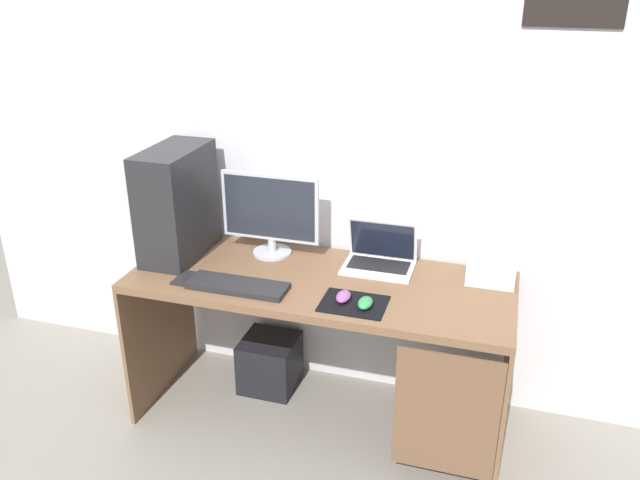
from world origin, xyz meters
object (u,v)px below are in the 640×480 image
at_px(cell_phone, 185,278).
at_px(keyboard, 238,286).
at_px(laptop, 380,258).
at_px(monitor, 270,214).
at_px(mouse_left, 343,297).
at_px(subwoofer, 270,362).
at_px(pc_tower, 177,203).
at_px(projector, 491,269).
at_px(mouse_right, 365,303).

bearing_deg(cell_phone, keyboard, -2.15).
distance_m(laptop, cell_phone, 0.85).
bearing_deg(monitor, mouse_left, -37.76).
bearing_deg(mouse_left, keyboard, -177.44).
bearing_deg(cell_phone, subwoofer, 53.61).
bearing_deg(pc_tower, mouse_left, -14.79).
distance_m(laptop, projector, 0.48).
xyz_separation_m(mouse_left, cell_phone, (-0.70, -0.01, -0.02)).
distance_m(mouse_left, mouse_right, 0.10).
xyz_separation_m(monitor, keyboard, (-0.01, -0.36, -0.19)).
height_order(projector, mouse_left, projector).
relative_size(laptop, keyboard, 0.73).
bearing_deg(laptop, mouse_left, -101.32).
xyz_separation_m(laptop, subwoofer, (-0.53, -0.03, -0.63)).
height_order(pc_tower, mouse_left, pc_tower).
height_order(laptop, cell_phone, laptop).
xyz_separation_m(laptop, mouse_right, (0.02, -0.38, -0.02)).
relative_size(monitor, keyboard, 1.08).
relative_size(monitor, cell_phone, 3.50).
relative_size(laptop, projector, 1.53).
height_order(mouse_left, mouse_right, same).
bearing_deg(subwoofer, mouse_left, -34.99).
relative_size(keyboard, subwoofer, 1.59).
xyz_separation_m(monitor, projector, (0.98, 0.01, -0.14)).
bearing_deg(keyboard, pc_tower, 148.14).
relative_size(laptop, cell_phone, 2.36).
distance_m(projector, keyboard, 1.06).
height_order(laptop, mouse_left, laptop).
height_order(keyboard, subwoofer, keyboard).
relative_size(pc_tower, cell_phone, 3.86).
distance_m(pc_tower, keyboard, 0.51).
relative_size(laptop, mouse_left, 3.19).
bearing_deg(pc_tower, projector, 5.11).
bearing_deg(mouse_right, mouse_left, 165.26).
bearing_deg(monitor, pc_tower, -163.97).
distance_m(pc_tower, monitor, 0.42).
bearing_deg(cell_phone, laptop, 25.29).
height_order(monitor, cell_phone, monitor).
height_order(laptop, mouse_right, laptop).
bearing_deg(subwoofer, monitor, 37.12).
distance_m(laptop, keyboard, 0.64).
height_order(monitor, mouse_left, monitor).
bearing_deg(keyboard, mouse_right, -0.53).
xyz_separation_m(projector, keyboard, (-1.00, -0.36, -0.05)).
distance_m(pc_tower, laptop, 0.94).
distance_m(projector, cell_phone, 1.30).
bearing_deg(keyboard, cell_phone, 177.85).
xyz_separation_m(mouse_left, subwoofer, (-0.46, 0.32, -0.61)).
distance_m(mouse_left, cell_phone, 0.70).
bearing_deg(pc_tower, keyboard, -31.86).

